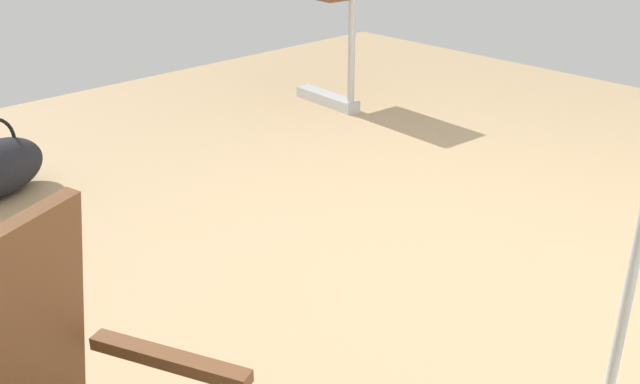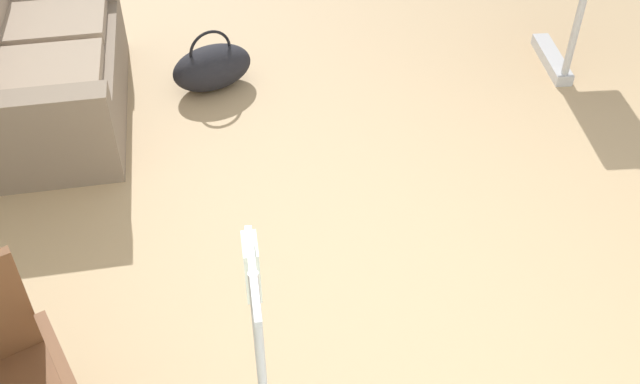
# 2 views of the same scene
# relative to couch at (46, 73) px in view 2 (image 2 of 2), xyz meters

# --- Properties ---
(ground_plane) EXTENTS (6.95, 6.95, 0.00)m
(ground_plane) POSITION_rel_couch_xyz_m (-1.77, -2.12, -0.31)
(ground_plane) COLOR tan
(couch) EXTENTS (1.63, 0.90, 0.85)m
(couch) POSITION_rel_couch_xyz_m (0.00, 0.00, 0.00)
(couch) COLOR #7D6C5C
(couch) RESTS_ON ground
(duffel_bag) EXTENTS (0.50, 0.64, 0.43)m
(duffel_bag) POSITION_rel_couch_xyz_m (0.17, -1.05, -0.15)
(duffel_bag) COLOR black
(duffel_bag) RESTS_ON ground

